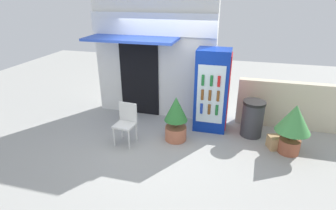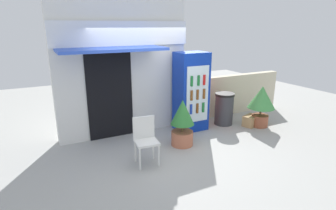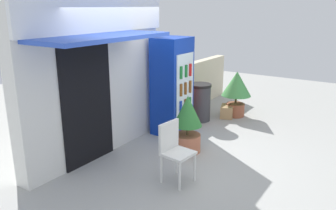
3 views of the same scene
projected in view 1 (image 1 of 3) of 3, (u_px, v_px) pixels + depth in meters
ground at (157, 138)px, 6.13m from camera, size 16.00×16.00×0.00m
storefront_building at (153, 55)px, 6.78m from camera, size 3.11×1.18×3.15m
drink_cooler at (212, 91)px, 6.21m from camera, size 0.77×0.64×1.94m
plastic_chair at (126, 121)px, 5.78m from camera, size 0.46×0.44×0.90m
potted_plant_near_shop at (176, 117)px, 5.86m from camera, size 0.51×0.51×1.03m
potted_plant_curbside at (294, 123)px, 5.32m from camera, size 0.69×0.69×1.07m
trash_bin at (252, 118)px, 6.09m from camera, size 0.50×0.50×0.85m
stone_boundary_wall at (298, 106)px, 6.38m from camera, size 2.83×0.22×1.15m
cardboard_box at (278, 142)px, 5.69m from camera, size 0.49×0.40×0.28m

